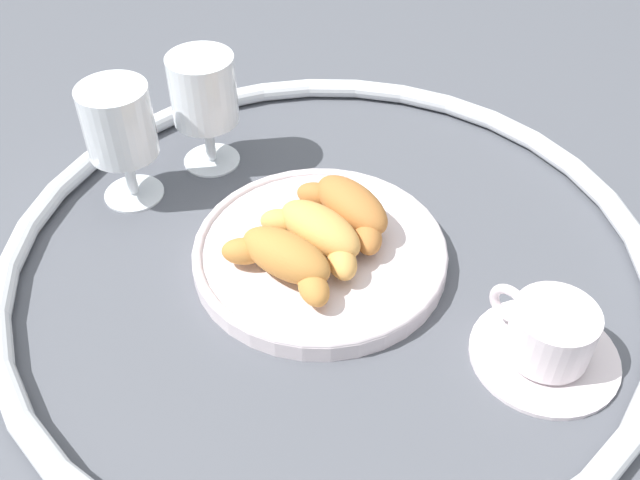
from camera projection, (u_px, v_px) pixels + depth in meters
name	position (u px, v px, depth m)	size (l,w,h in m)	color
ground_plane	(329.00, 262.00, 0.74)	(2.20, 2.20, 0.00)	#4C4F56
table_chrome_rim	(329.00, 254.00, 0.74)	(0.67, 0.67, 0.02)	silver
pastry_plate	(320.00, 252.00, 0.74)	(0.26, 0.26, 0.02)	silver
croissant_large	(349.00, 207.00, 0.74)	(0.13, 0.08, 0.04)	#AD6B33
croissant_small	(318.00, 232.00, 0.71)	(0.13, 0.09, 0.04)	#D6994C
croissant_extra	(284.00, 259.00, 0.69)	(0.12, 0.10, 0.04)	#BC7A38
coffee_cup_near	(548.00, 338.00, 0.64)	(0.14, 0.14, 0.06)	silver
juice_glass_left	(204.00, 95.00, 0.81)	(0.08, 0.08, 0.14)	white
juice_glass_right	(119.00, 127.00, 0.76)	(0.08, 0.08, 0.14)	white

